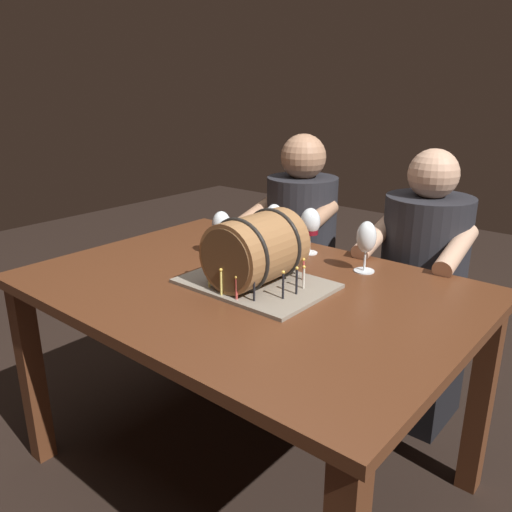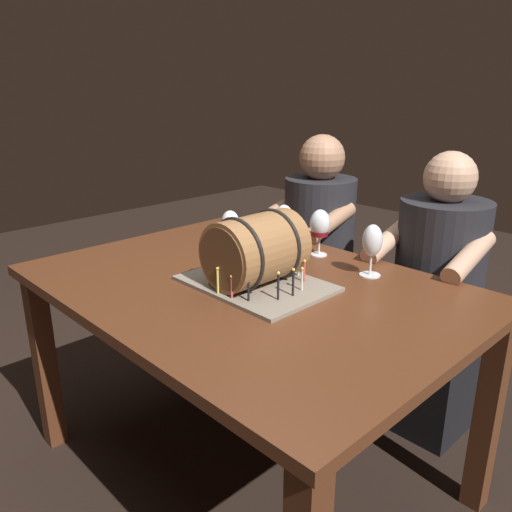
{
  "view_description": "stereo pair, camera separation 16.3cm",
  "coord_description": "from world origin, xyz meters",
  "px_view_note": "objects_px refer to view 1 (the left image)",
  "views": [
    {
      "loc": [
        1.03,
        -1.18,
        1.38
      ],
      "look_at": [
        0.04,
        0.01,
        0.85
      ],
      "focal_mm": 36.04,
      "sensor_mm": 36.0,
      "label": 1
    },
    {
      "loc": [
        1.15,
        -1.07,
        1.38
      ],
      "look_at": [
        0.04,
        0.01,
        0.85
      ],
      "focal_mm": 36.04,
      "sensor_mm": 36.0,
      "label": 2
    }
  ],
  "objects_px": {
    "barrel_cake": "(256,253)",
    "wine_glass_red": "(310,224)",
    "person_seated_right": "(419,300)",
    "wine_glass_white": "(221,227)",
    "wine_glass_rose": "(274,221)",
    "wine_glass_empty": "(366,238)",
    "person_seated_left": "(300,268)",
    "dining_table": "(247,310)"
  },
  "relations": [
    {
      "from": "person_seated_left",
      "to": "person_seated_right",
      "type": "bearing_deg",
      "value": 0.01
    },
    {
      "from": "person_seated_right",
      "to": "dining_table",
      "type": "bearing_deg",
      "value": -112.26
    },
    {
      "from": "dining_table",
      "to": "person_seated_left",
      "type": "relative_size",
      "value": 1.23
    },
    {
      "from": "wine_glass_red",
      "to": "wine_glass_white",
      "type": "relative_size",
      "value": 1.03
    },
    {
      "from": "wine_glass_rose",
      "to": "person_seated_right",
      "type": "relative_size",
      "value": 0.16
    },
    {
      "from": "dining_table",
      "to": "barrel_cake",
      "type": "xyz_separation_m",
      "value": [
        0.04,
        0.01,
        0.21
      ]
    },
    {
      "from": "barrel_cake",
      "to": "person_seated_right",
      "type": "distance_m",
      "value": 0.84
    },
    {
      "from": "wine_glass_white",
      "to": "wine_glass_rose",
      "type": "bearing_deg",
      "value": 56.14
    },
    {
      "from": "wine_glass_red",
      "to": "person_seated_right",
      "type": "height_order",
      "value": "person_seated_right"
    },
    {
      "from": "dining_table",
      "to": "wine_glass_rose",
      "type": "relative_size",
      "value": 7.67
    },
    {
      "from": "wine_glass_red",
      "to": "person_seated_left",
      "type": "height_order",
      "value": "person_seated_left"
    },
    {
      "from": "wine_glass_red",
      "to": "wine_glass_rose",
      "type": "relative_size",
      "value": 0.95
    },
    {
      "from": "barrel_cake",
      "to": "wine_glass_white",
      "type": "xyz_separation_m",
      "value": [
        -0.29,
        0.15,
        0.0
      ]
    },
    {
      "from": "dining_table",
      "to": "wine_glass_empty",
      "type": "height_order",
      "value": "wine_glass_empty"
    },
    {
      "from": "wine_glass_empty",
      "to": "person_seated_left",
      "type": "bearing_deg",
      "value": 144.44
    },
    {
      "from": "wine_glass_rose",
      "to": "wine_glass_white",
      "type": "bearing_deg",
      "value": -123.86
    },
    {
      "from": "dining_table",
      "to": "person_seated_right",
      "type": "relative_size",
      "value": 1.25
    },
    {
      "from": "wine_glass_white",
      "to": "wine_glass_rose",
      "type": "height_order",
      "value": "wine_glass_rose"
    },
    {
      "from": "dining_table",
      "to": "person_seated_left",
      "type": "xyz_separation_m",
      "value": [
        -0.3,
        0.73,
        -0.12
      ]
    },
    {
      "from": "dining_table",
      "to": "wine_glass_empty",
      "type": "relative_size",
      "value": 7.96
    },
    {
      "from": "wine_glass_rose",
      "to": "person_seated_right",
      "type": "distance_m",
      "value": 0.69
    },
    {
      "from": "wine_glass_empty",
      "to": "dining_table",
      "type": "bearing_deg",
      "value": -125.02
    },
    {
      "from": "wine_glass_red",
      "to": "wine_glass_empty",
      "type": "distance_m",
      "value": 0.27
    },
    {
      "from": "barrel_cake",
      "to": "wine_glass_red",
      "type": "height_order",
      "value": "barrel_cake"
    },
    {
      "from": "wine_glass_white",
      "to": "person_seated_right",
      "type": "distance_m",
      "value": 0.87
    },
    {
      "from": "wine_glass_empty",
      "to": "person_seated_left",
      "type": "distance_m",
      "value": 0.75
    },
    {
      "from": "wine_glass_rose",
      "to": "person_seated_left",
      "type": "distance_m",
      "value": 0.56
    },
    {
      "from": "wine_glass_red",
      "to": "wine_glass_empty",
      "type": "relative_size",
      "value": 0.99
    },
    {
      "from": "person_seated_left",
      "to": "wine_glass_rose",
      "type": "bearing_deg",
      "value": -68.75
    },
    {
      "from": "barrel_cake",
      "to": "person_seated_left",
      "type": "height_order",
      "value": "person_seated_left"
    },
    {
      "from": "wine_glass_red",
      "to": "person_seated_right",
      "type": "xyz_separation_m",
      "value": [
        0.32,
        0.34,
        -0.34
      ]
    },
    {
      "from": "dining_table",
      "to": "barrel_cake",
      "type": "height_order",
      "value": "barrel_cake"
    },
    {
      "from": "dining_table",
      "to": "wine_glass_white",
      "type": "xyz_separation_m",
      "value": [
        -0.26,
        0.15,
        0.21
      ]
    },
    {
      "from": "wine_glass_white",
      "to": "barrel_cake",
      "type": "bearing_deg",
      "value": -26.68
    },
    {
      "from": "wine_glass_white",
      "to": "person_seated_left",
      "type": "height_order",
      "value": "person_seated_left"
    },
    {
      "from": "wine_glass_red",
      "to": "person_seated_right",
      "type": "relative_size",
      "value": 0.16
    },
    {
      "from": "wine_glass_empty",
      "to": "wine_glass_rose",
      "type": "xyz_separation_m",
      "value": [
        -0.38,
        -0.02,
        -0.0
      ]
    },
    {
      "from": "wine_glass_white",
      "to": "wine_glass_empty",
      "type": "distance_m",
      "value": 0.53
    },
    {
      "from": "wine_glass_white",
      "to": "wine_glass_empty",
      "type": "bearing_deg",
      "value": 21.32
    },
    {
      "from": "wine_glass_white",
      "to": "person_seated_left",
      "type": "distance_m",
      "value": 0.67
    },
    {
      "from": "wine_glass_empty",
      "to": "wine_glass_white",
      "type": "bearing_deg",
      "value": -158.68
    },
    {
      "from": "barrel_cake",
      "to": "wine_glass_red",
      "type": "xyz_separation_m",
      "value": [
        -0.06,
        0.39,
        0.01
      ]
    }
  ]
}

